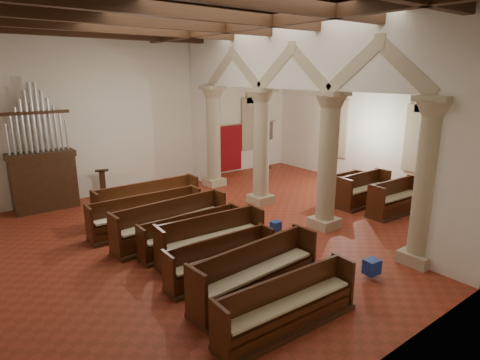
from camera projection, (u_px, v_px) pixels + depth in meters
name	position (u px, v px, depth m)	size (l,w,h in m)	color
floor	(247.00, 226.00, 12.33)	(14.00, 14.00, 0.00)	maroon
ceiling	(248.00, 17.00, 10.78)	(14.00, 14.00, 0.00)	black
wall_back	(155.00, 113.00, 16.16)	(14.00, 0.02, 6.00)	silver
wall_front	(463.00, 165.00, 6.95)	(14.00, 0.02, 6.00)	silver
wall_right	(388.00, 114.00, 15.66)	(0.02, 12.00, 6.00)	silver
ceiling_beams	(248.00, 24.00, 10.83)	(13.80, 11.80, 0.30)	#3D2213
arcade	(293.00, 106.00, 12.46)	(0.90, 11.90, 6.00)	tan
window_right_a	(422.00, 139.00, 14.70)	(0.03, 1.00, 2.20)	#377C5C
window_right_b	(336.00, 128.00, 17.77)	(0.03, 1.00, 2.20)	#377C5C
window_back	(252.00, 124.00, 19.28)	(1.00, 0.03, 2.20)	#377C5C
pipe_organ	(43.00, 170.00, 13.55)	(2.10, 0.85, 4.40)	#3D2213
lectern	(103.00, 186.00, 14.93)	(0.56, 0.59, 1.18)	#341D10
dossal_curtain	(227.00, 148.00, 18.62)	(1.80, 0.07, 2.17)	maroon
processional_banner	(269.00, 152.00, 19.68)	(0.55, 0.70, 2.47)	#3D2213
hymnal_box_a	(372.00, 267.00, 9.14)	(0.35, 0.28, 0.35)	navy
hymnal_box_b	(300.00, 267.00, 9.10)	(0.37, 0.30, 0.37)	navy
hymnal_box_c	(276.00, 226.00, 11.66)	(0.28, 0.23, 0.28)	#16189A
tube_heater_a	(267.00, 306.00, 7.80)	(0.11, 0.11, 1.14)	silver
tube_heater_b	(295.00, 280.00, 8.77)	(0.10, 0.10, 0.98)	white
nave_pew_0	(288.00, 312.00, 7.31)	(3.02, 0.77, 1.00)	#3D2213
nave_pew_1	(256.00, 281.00, 8.31)	(3.13, 0.98, 1.15)	#3D2213
nave_pew_2	(222.00, 265.00, 9.10)	(2.69, 0.71, 0.97)	#3D2213
nave_pew_3	(212.00, 245.00, 10.04)	(2.85, 0.93, 1.13)	#3D2213
nave_pew_4	(192.00, 238.00, 10.63)	(2.91, 0.65, 0.95)	#3D2213
nave_pew_5	(172.00, 228.00, 11.13)	(3.40, 0.96, 1.15)	#3D2213
nave_pew_6	(147.00, 219.00, 11.88)	(3.40, 0.80, 1.08)	#3D2213
nave_pew_7	(149.00, 206.00, 12.98)	(3.44, 0.77, 1.15)	#3D2213
aisle_pew_0	(396.00, 203.00, 13.32)	(2.26, 0.83, 1.13)	#3D2213
aisle_pew_1	(364.00, 194.00, 14.22)	(2.27, 0.76, 1.14)	#3D2213
aisle_pew_2	(344.00, 192.00, 14.68)	(1.85, 0.70, 1.02)	#3D2213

